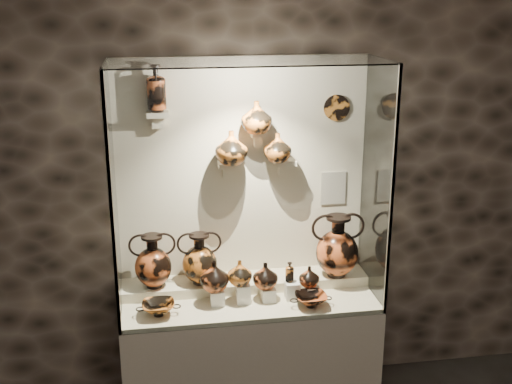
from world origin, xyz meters
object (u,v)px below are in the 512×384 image
amphora_left (153,261)px  lekythos_tall (156,86)px  jug_b (240,273)px  kylix_left (158,307)px  jug_c (265,275)px  lekythos_small (290,271)px  jug_a (214,276)px  kylix_right (311,299)px  ovoid_vase_c (278,147)px  amphora_right (337,246)px  ovoid_vase_b (256,117)px  ovoid_vase_a (231,147)px  amphora_mid (200,259)px  jug_e (309,276)px

amphora_left → lekythos_tall: (0.08, 0.08, 1.15)m
jug_b → kylix_left: jug_b is taller
jug_c → lekythos_small: bearing=8.5°
jug_a → kylix_right: jug_a is taller
amphora_left → jug_c: bearing=-32.8°
jug_c → ovoid_vase_c: (0.12, 0.23, 0.81)m
amphora_right → ovoid_vase_b: size_ratio=2.12×
lekythos_small → ovoid_vase_b: 1.04m
ovoid_vase_a → ovoid_vase_b: size_ratio=1.06×
kylix_right → ovoid_vase_b: size_ratio=1.27×
amphora_mid → ovoid_vase_a: ovoid_vase_a is taller
amphora_right → lekythos_small: size_ratio=2.83×
amphora_left → jug_b: 0.59m
jug_e → kylix_right: 0.17m
jug_a → ovoid_vase_b: bearing=30.5°
amphora_right → jug_e: 0.31m
ovoid_vase_b → jug_c: bearing=-94.1°
jug_c → kylix_right: 0.34m
lekythos_small → lekythos_tall: 1.48m
kylix_right → ovoid_vase_b: bearing=135.7°
lekythos_small → kylix_left: 0.89m
jug_b → lekythos_tall: lekythos_tall is taller
lekythos_tall → ovoid_vase_b: lekythos_tall is taller
lekythos_small → ovoid_vase_c: (-0.04, 0.23, 0.78)m
jug_c → ovoid_vase_a: size_ratio=0.79×
amphora_left → jug_a: amphora_left is taller
lekythos_small → kylix_left: bearing=175.7°
jug_a → ovoid_vase_b: 1.07m
lekythos_small → lekythos_tall: lekythos_tall is taller
ovoid_vase_b → amphora_right: bearing=-17.5°
jug_a → kylix_right: size_ratio=0.75×
lekythos_small → ovoid_vase_b: size_ratio=0.75×
kylix_left → ovoid_vase_a: size_ratio=1.21×
kylix_right → lekythos_small: bearing=135.0°
lekythos_small → kylix_right: (0.11, -0.14, -0.15)m
amphora_mid → amphora_left: bearing=-166.4°
jug_b → amphora_mid: bearing=141.8°
amphora_mid → jug_b: (0.25, -0.19, -0.03)m
lekythos_small → kylix_right: bearing=-62.5°
kylix_right → lekythos_tall: lekythos_tall is taller
jug_a → lekythos_tall: bearing=134.9°
amphora_right → ovoid_vase_b: bearing=-168.3°
amphora_mid → ovoid_vase_a: (0.23, 0.04, 0.75)m
jug_b → kylix_left: (-0.53, -0.09, -0.16)m
amphora_mid → kylix_left: amphora_mid is taller
amphora_mid → jug_b: amphora_mid is taller
ovoid_vase_c → jug_e: bearing=-54.1°
ovoid_vase_b → lekythos_tall: bearing=167.3°
kylix_left → kylix_right: 0.98m
ovoid_vase_a → ovoid_vase_b: bearing=23.1°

